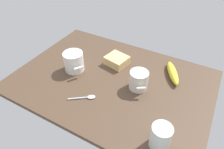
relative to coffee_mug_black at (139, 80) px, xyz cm
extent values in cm
cube|color=#4C3828|center=(12.83, 0.89, -5.45)|extent=(90.00, 64.00, 2.00)
cylinder|color=silver|center=(0.03, -0.04, -0.13)|extent=(8.23, 8.23, 8.63)
cylinder|color=tan|center=(0.03, -0.04, 3.68)|extent=(7.24, 7.24, 0.40)
cylinder|color=silver|center=(-2.96, 4.69, 0.30)|extent=(3.77, 2.99, 1.20)
cylinder|color=white|center=(32.69, 3.29, 0.38)|extent=(9.53, 9.53, 9.66)
cylinder|color=black|center=(32.69, 3.29, 4.71)|extent=(8.39, 8.39, 0.40)
cylinder|color=white|center=(27.22, 6.76, 0.86)|extent=(3.31, 4.26, 1.20)
cube|color=#DBB77A|center=(16.57, -10.92, -3.65)|extent=(12.04, 11.23, 1.60)
cube|color=#D8B259|center=(16.57, -10.92, -2.25)|extent=(12.04, 11.23, 1.20)
cube|color=#DBB77A|center=(16.57, -10.92, -0.85)|extent=(12.04, 11.23, 1.60)
cylinder|color=silver|center=(-17.54, 22.76, 0.28)|extent=(6.95, 6.95, 9.46)
cylinder|color=white|center=(-17.54, 22.76, -1.00)|extent=(6.25, 6.25, 6.91)
ellipsoid|color=yellow|center=(-11.12, -15.32, -2.53)|extent=(11.58, 16.74, 3.83)
cube|color=#4C3819|center=(-7.21, -22.39, -2.53)|extent=(1.20, 1.20, 1.20)
ellipsoid|color=silver|center=(14.87, 15.50, -4.05)|extent=(4.32, 4.06, 0.80)
cylinder|color=silver|center=(19.57, 18.92, -4.10)|extent=(6.90, 5.29, 0.70)
camera|label=1|loc=(-21.96, 63.38, 58.48)|focal=32.47mm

